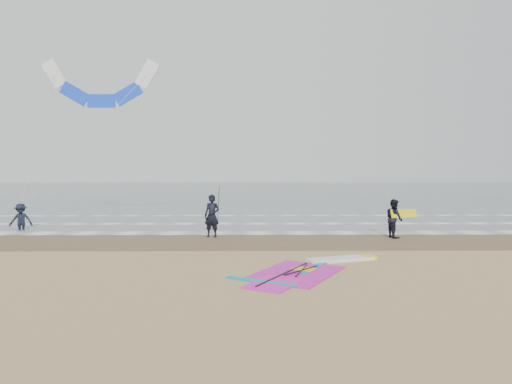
{
  "coord_description": "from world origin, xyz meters",
  "views": [
    {
      "loc": [
        -0.41,
        -13.88,
        3.19
      ],
      "look_at": [
        -0.19,
        5.0,
        2.2
      ],
      "focal_mm": 32.0,
      "sensor_mm": 36.0,
      "label": 1
    }
  ],
  "objects_px": {
    "windsurf_rig": "(310,269)",
    "person_wading": "(21,213)",
    "person_walking": "(394,218)",
    "person_standing": "(212,216)",
    "surf_kite": "(101,88)"
  },
  "relations": [
    {
      "from": "windsurf_rig",
      "to": "person_wading",
      "type": "distance_m",
      "value": 16.62
    },
    {
      "from": "windsurf_rig",
      "to": "person_wading",
      "type": "relative_size",
      "value": 2.98
    },
    {
      "from": "person_walking",
      "to": "person_standing",
      "type": "bearing_deg",
      "value": 79.01
    },
    {
      "from": "person_wading",
      "to": "person_walking",
      "type": "bearing_deg",
      "value": -20.08
    },
    {
      "from": "surf_kite",
      "to": "person_wading",
      "type": "bearing_deg",
      "value": -126.67
    },
    {
      "from": "person_standing",
      "to": "person_walking",
      "type": "bearing_deg",
      "value": 15.06
    },
    {
      "from": "surf_kite",
      "to": "person_standing",
      "type": "bearing_deg",
      "value": -42.37
    },
    {
      "from": "person_walking",
      "to": "person_wading",
      "type": "xyz_separation_m",
      "value": [
        -18.41,
        2.77,
        -0.03
      ]
    },
    {
      "from": "person_walking",
      "to": "surf_kite",
      "type": "relative_size",
      "value": 0.21
    },
    {
      "from": "windsurf_rig",
      "to": "person_standing",
      "type": "distance_m",
      "value": 7.83
    },
    {
      "from": "windsurf_rig",
      "to": "person_walking",
      "type": "distance_m",
      "value": 8.16
    },
    {
      "from": "windsurf_rig",
      "to": "person_wading",
      "type": "height_order",
      "value": "person_wading"
    },
    {
      "from": "person_wading",
      "to": "surf_kite",
      "type": "bearing_deg",
      "value": 41.81
    },
    {
      "from": "person_walking",
      "to": "surf_kite",
      "type": "distance_m",
      "value": 18.29
    },
    {
      "from": "windsurf_rig",
      "to": "person_standing",
      "type": "height_order",
      "value": "person_standing"
    }
  ]
}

